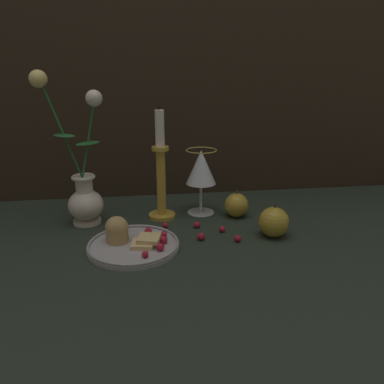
{
  "coord_description": "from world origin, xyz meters",
  "views": [
    {
      "loc": [
        -0.06,
        -0.89,
        0.39
      ],
      "look_at": [
        0.06,
        -0.0,
        0.1
      ],
      "focal_mm": 35.0,
      "sensor_mm": 36.0,
      "label": 1
    }
  ],
  "objects_px": {
    "plate_with_pastries": "(131,241)",
    "apple_beside_vase": "(236,205)",
    "wine_glass": "(201,169)",
    "apple_near_glass": "(274,222)",
    "vase": "(83,187)",
    "candlestick": "(161,175)"
  },
  "relations": [
    {
      "from": "vase",
      "to": "candlestick",
      "type": "xyz_separation_m",
      "value": [
        0.2,
        0.02,
        0.02
      ]
    },
    {
      "from": "vase",
      "to": "apple_near_glass",
      "type": "xyz_separation_m",
      "value": [
        0.47,
        -0.15,
        -0.06
      ]
    },
    {
      "from": "wine_glass",
      "to": "candlestick",
      "type": "height_order",
      "value": "candlestick"
    },
    {
      "from": "wine_glass",
      "to": "vase",
      "type": "bearing_deg",
      "value": -173.51
    },
    {
      "from": "wine_glass",
      "to": "candlestick",
      "type": "bearing_deg",
      "value": -170.02
    },
    {
      "from": "wine_glass",
      "to": "apple_near_glass",
      "type": "height_order",
      "value": "wine_glass"
    },
    {
      "from": "wine_glass",
      "to": "plate_with_pastries",
      "type": "bearing_deg",
      "value": -134.45
    },
    {
      "from": "plate_with_pastries",
      "to": "apple_beside_vase",
      "type": "relative_size",
      "value": 2.68
    },
    {
      "from": "plate_with_pastries",
      "to": "wine_glass",
      "type": "distance_m",
      "value": 0.3
    },
    {
      "from": "wine_glass",
      "to": "candlestick",
      "type": "xyz_separation_m",
      "value": [
        -0.11,
        -0.02,
        -0.01
      ]
    },
    {
      "from": "wine_glass",
      "to": "apple_beside_vase",
      "type": "relative_size",
      "value": 2.34
    },
    {
      "from": "vase",
      "to": "plate_with_pastries",
      "type": "distance_m",
      "value": 0.22
    },
    {
      "from": "plate_with_pastries",
      "to": "apple_near_glass",
      "type": "relative_size",
      "value": 2.44
    },
    {
      "from": "vase",
      "to": "apple_near_glass",
      "type": "bearing_deg",
      "value": -17.35
    },
    {
      "from": "vase",
      "to": "apple_near_glass",
      "type": "distance_m",
      "value": 0.5
    },
    {
      "from": "vase",
      "to": "plate_with_pastries",
      "type": "xyz_separation_m",
      "value": [
        0.12,
        -0.16,
        -0.09
      ]
    },
    {
      "from": "apple_near_glass",
      "to": "plate_with_pastries",
      "type": "bearing_deg",
      "value": -177.21
    },
    {
      "from": "wine_glass",
      "to": "apple_beside_vase",
      "type": "bearing_deg",
      "value": -24.7
    },
    {
      "from": "plate_with_pastries",
      "to": "apple_near_glass",
      "type": "bearing_deg",
      "value": 2.79
    },
    {
      "from": "vase",
      "to": "plate_with_pastries",
      "type": "relative_size",
      "value": 1.86
    },
    {
      "from": "apple_near_glass",
      "to": "wine_glass",
      "type": "bearing_deg",
      "value": 129.72
    },
    {
      "from": "plate_with_pastries",
      "to": "wine_glass",
      "type": "xyz_separation_m",
      "value": [
        0.2,
        0.2,
        0.11
      ]
    }
  ]
}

